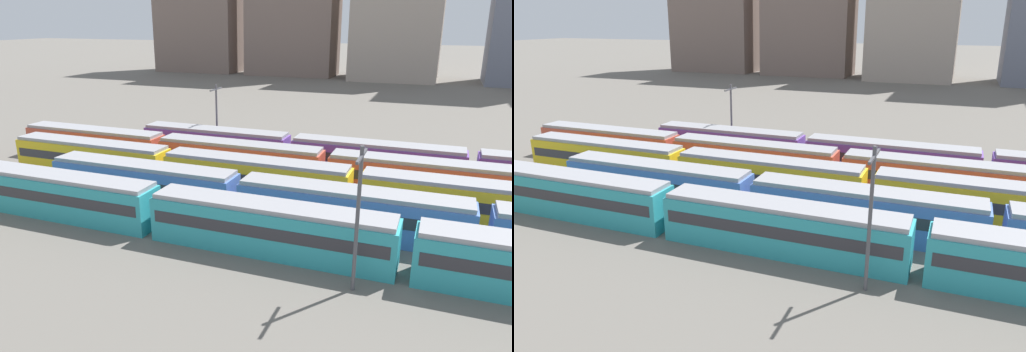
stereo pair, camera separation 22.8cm
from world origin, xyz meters
The scene contains 9 objects.
ground_plane centered at (0.00, 10.40, 0.00)m, with size 600.00×600.00×0.00m, color #666059.
train_track_0 centered at (16.58, 0.00, 1.90)m, with size 55.80×3.06×3.75m.
train_track_1 centered at (21.40, 5.20, 1.90)m, with size 55.80×3.06×3.75m.
train_track_2 centered at (11.39, 10.40, 1.90)m, with size 55.80×3.06×3.75m.
train_track_3 centered at (16.99, 15.60, 1.90)m, with size 74.70×3.06×3.75m.
catenary_pole_0 centered at (23.20, -3.02, 5.18)m, with size 0.24×3.20×9.29m.
catenary_pole_1 centered at (1.03, 23.81, 4.79)m, with size 0.24×3.20×8.53m.
distant_building_0 centered at (-47.15, 112.35, 19.79)m, with size 25.71×13.60×39.58m, color #7A665B.
distant_building_2 centered at (13.34, 112.35, 19.52)m, with size 22.80×21.38×39.03m, color #A89989.
Camera 1 is at (27.22, -30.09, 16.17)m, focal length 34.05 mm.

